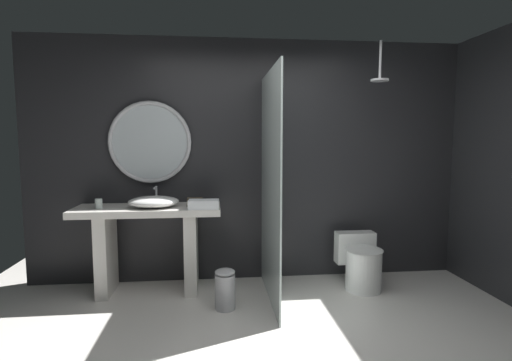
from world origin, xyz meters
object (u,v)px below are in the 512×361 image
Objects in this scene: toilet at (361,263)px; waste_bin at (225,289)px; tumbler_cup at (99,204)px; folded_hand_towel at (204,204)px; vessel_sink at (154,202)px; tissue_box at (195,202)px; round_wall_mirror at (150,142)px; rain_shower_head at (380,75)px.

toilet reaches higher than waste_bin.
folded_hand_towel is at bearing -6.36° from tumbler_cup.
vessel_sink is 1.33× the size of waste_bin.
vessel_sink is 3.23× the size of tissue_box.
rain_shower_head is at bearing -10.20° from round_wall_mirror.
vessel_sink is 0.65m from round_wall_mirror.
tumbler_cup is at bearing 178.14° from toilet.
tumbler_cup is 0.17× the size of toilet.
folded_hand_towel is at bearing 119.06° from waste_bin.
toilet is at bearing -4.56° from tissue_box.
vessel_sink is 0.58× the size of round_wall_mirror.
tissue_box is 0.18× the size of round_wall_mirror.
rain_shower_head is 0.71× the size of toilet.
waste_bin is 1.26× the size of folded_hand_towel.
waste_bin is (0.28, -0.51, -0.72)m from tissue_box.
tumbler_cup reaches higher than toilet.
tissue_box is at bearing 3.15° from tumbler_cup.
tumbler_cup is 0.92m from tissue_box.
toilet is (-0.13, 0.03, -1.90)m from rain_shower_head.
folded_hand_towel is (0.49, -0.13, -0.01)m from vessel_sink.
rain_shower_head is at bearing -13.17° from toilet.
waste_bin is (0.75, -0.76, -1.32)m from round_wall_mirror.
rain_shower_head is at bearing -5.16° from tissue_box.
vessel_sink is at bearing 145.09° from waste_bin.
tumbler_cup reaches higher than folded_hand_towel.
rain_shower_head reaches higher than tumbler_cup.
waste_bin is (1.21, -0.46, -0.73)m from tumbler_cup.
tumbler_cup is 3.02m from rain_shower_head.
tissue_box is 1.83m from toilet.
round_wall_mirror is (-0.46, 0.25, 0.60)m from tissue_box.
round_wall_mirror reaches higher than toilet.
tissue_box is 2.23m from rain_shower_head.
folded_hand_towel is (0.56, -0.41, -0.60)m from round_wall_mirror.
folded_hand_towel is (-0.19, 0.34, 0.72)m from waste_bin.
tissue_box is 0.52× the size of folded_hand_towel.
round_wall_mirror is (0.46, 0.30, 0.59)m from tumbler_cup.
vessel_sink reaches higher than waste_bin.
round_wall_mirror is at bearing 102.77° from vessel_sink.
waste_bin is at bearing -45.27° from round_wall_mirror.
vessel_sink reaches higher than tissue_box.
round_wall_mirror is at bearing 33.05° from tumbler_cup.
toilet is 1.48× the size of waste_bin.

